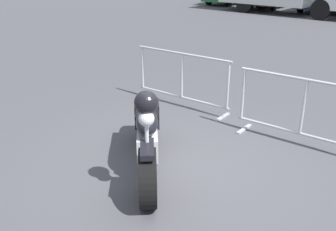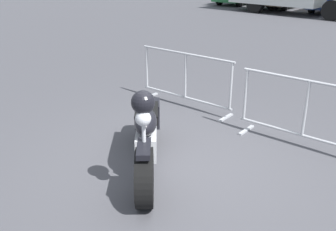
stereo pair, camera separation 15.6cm
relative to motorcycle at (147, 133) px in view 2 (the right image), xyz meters
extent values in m
plane|color=#424247|center=(0.40, 0.39, -0.52)|extent=(120.00, 120.00, 0.00)
cylinder|color=black|center=(0.61, -0.58, -0.17)|extent=(0.64, 0.62, 0.70)
cylinder|color=black|center=(-0.61, 0.58, -0.17)|extent=(0.64, 0.62, 0.70)
cube|color=silver|center=(0.00, 0.00, -0.06)|extent=(0.85, 0.82, 0.31)
ellipsoid|color=black|center=(0.14, -0.14, 0.25)|extent=(0.64, 0.63, 0.28)
cube|color=black|center=(-0.14, 0.14, 0.20)|extent=(0.62, 0.61, 0.13)
cube|color=black|center=(-0.41, 0.39, 0.05)|extent=(0.53, 0.52, 0.35)
cube|color=black|center=(0.61, -0.58, 0.20)|extent=(0.42, 0.41, 0.07)
cylinder|color=silver|center=(0.53, -0.51, 0.35)|extent=(0.06, 0.06, 0.49)
sphere|color=silver|center=(0.57, -0.55, 0.54)|extent=(0.17, 0.17, 0.17)
sphere|color=black|center=(0.53, -0.51, 0.71)|extent=(0.26, 0.26, 0.26)
cylinder|color=#9EA0A5|center=(-1.20, 2.05, 0.53)|extent=(2.07, 0.25, 0.04)
cylinder|color=#9EA0A5|center=(-1.20, 2.05, -0.32)|extent=(2.07, 0.25, 0.04)
cylinder|color=#9EA0A5|center=(-2.18, 1.96, 0.11)|extent=(0.05, 0.05, 0.85)
cylinder|color=#9EA0A5|center=(-1.20, 2.05, 0.11)|extent=(0.05, 0.05, 0.85)
cylinder|color=#9EA0A5|center=(-0.22, 2.15, 0.11)|extent=(0.05, 0.05, 0.85)
cube|color=#9EA0A5|center=(-2.11, 1.96, -0.50)|extent=(0.10, 0.44, 0.03)
cube|color=#9EA0A5|center=(-0.29, 2.15, -0.50)|extent=(0.10, 0.44, 0.03)
cylinder|color=#9EA0A5|center=(1.20, 2.05, 0.53)|extent=(2.07, 0.25, 0.04)
cylinder|color=#9EA0A5|center=(1.20, 2.05, -0.32)|extent=(2.07, 0.25, 0.04)
cylinder|color=#9EA0A5|center=(0.22, 1.96, 0.11)|extent=(0.05, 0.05, 0.85)
cylinder|color=#9EA0A5|center=(1.20, 2.05, 0.11)|extent=(0.05, 0.05, 0.85)
cube|color=#9EA0A5|center=(0.29, 1.96, -0.50)|extent=(0.10, 0.44, 0.03)
cylinder|color=black|center=(-4.08, 15.38, -0.04)|extent=(0.96, 0.29, 0.96)
cylinder|color=black|center=(-8.32, 17.27, -0.04)|extent=(0.96, 0.29, 0.96)
cylinder|color=black|center=(-8.30, 15.34, -0.04)|extent=(0.96, 0.29, 0.96)
cylinder|color=black|center=(-12.11, 17.11, -0.19)|extent=(0.29, 0.66, 0.64)
cylinder|color=black|center=(-10.64, 17.26, -0.19)|extent=(0.29, 0.66, 0.64)
cylinder|color=black|center=(-9.33, 19.92, -0.20)|extent=(0.28, 0.65, 0.64)
cylinder|color=black|center=(-7.88, 20.07, -0.20)|extent=(0.28, 0.65, 0.64)
cylinder|color=black|center=(-9.06, 17.21, -0.20)|extent=(0.28, 0.65, 0.64)
cylinder|color=black|center=(-7.60, 17.36, -0.20)|extent=(0.28, 0.65, 0.64)
cube|color=#284799|center=(-5.43, 18.87, 0.10)|extent=(2.19, 4.48, 0.70)
cylinder|color=black|center=(-6.30, 20.17, -0.19)|extent=(0.29, 0.66, 0.64)
cylinder|color=black|center=(-6.02, 17.42, -0.19)|extent=(0.29, 0.66, 0.64)
camera|label=1|loc=(3.29, -3.08, 2.11)|focal=40.00mm
camera|label=2|loc=(3.40, -2.97, 2.11)|focal=40.00mm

